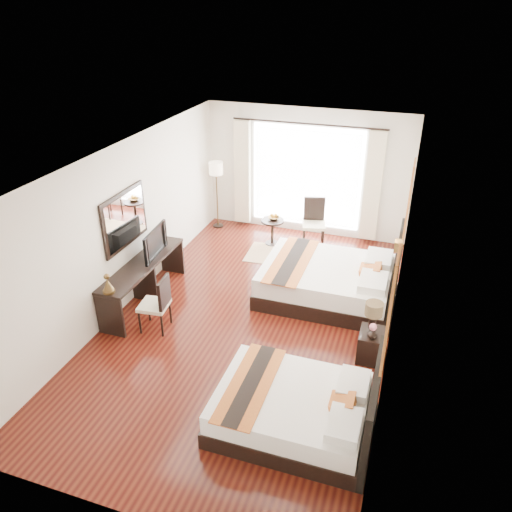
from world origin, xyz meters
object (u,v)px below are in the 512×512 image
(desk_chair, at_px, (156,313))
(window_chair, at_px, (313,232))
(bed_far, at_px, (332,280))
(television, at_px, (151,242))
(floor_lamp, at_px, (216,173))
(nightstand, at_px, (371,345))
(fruit_bowl, at_px, (274,218))
(table_lamp, at_px, (374,311))
(console_desk, at_px, (144,282))
(side_table, at_px, (272,232))
(vase, at_px, (372,332))
(bed_near, at_px, (299,409))

(desk_chair, height_order, window_chair, window_chair)
(bed_far, xyz_separation_m, television, (-3.10, -0.83, 0.67))
(desk_chair, bearing_deg, floor_lamp, -88.27)
(nightstand, relative_size, fruit_bowl, 1.97)
(table_lamp, relative_size, television, 0.47)
(nightstand, height_order, desk_chair, desk_chair)
(bed_far, relative_size, console_desk, 1.07)
(side_table, xyz_separation_m, fruit_bowl, (0.02, 0.04, 0.31))
(fruit_bowl, distance_m, window_chair, 0.91)
(table_lamp, height_order, side_table, table_lamp)
(vase, height_order, television, television)
(console_desk, bearing_deg, nightstand, -4.76)
(floor_lamp, bearing_deg, nightstand, -42.69)
(vase, relative_size, console_desk, 0.06)
(desk_chair, relative_size, window_chair, 0.93)
(nightstand, height_order, side_table, side_table)
(television, xyz_separation_m, side_table, (1.47, 2.54, -0.73))
(bed_near, distance_m, window_chair, 5.19)
(vase, height_order, desk_chair, desk_chair)
(table_lamp, xyz_separation_m, side_table, (-2.49, 3.13, -0.50))
(bed_far, xyz_separation_m, nightstand, (0.89, -1.49, -0.11))
(bed_near, relative_size, vase, 14.47)
(television, bearing_deg, desk_chair, -155.43)
(desk_chair, bearing_deg, nightstand, 179.43)
(bed_near, xyz_separation_m, vase, (0.70, 1.52, 0.28))
(bed_near, height_order, nightstand, bed_near)
(vase, bearing_deg, television, 168.77)
(table_lamp, relative_size, console_desk, 0.19)
(floor_lamp, bearing_deg, window_chair, -5.79)
(television, bearing_deg, nightstand, -104.68)
(nightstand, bearing_deg, vase, -92.23)
(nightstand, height_order, vase, vase)
(floor_lamp, bearing_deg, table_lamp, -42.33)
(floor_lamp, relative_size, side_table, 2.74)
(table_lamp, bearing_deg, vase, -82.06)
(television, bearing_deg, vase, -106.48)
(table_lamp, bearing_deg, floor_lamp, 137.67)
(bed_near, xyz_separation_m, bed_far, (-0.19, 3.14, 0.05))
(console_desk, height_order, fruit_bowl, console_desk)
(side_table, xyz_separation_m, window_chair, (0.85, 0.25, 0.03))
(desk_chair, relative_size, fruit_bowl, 3.98)
(vase, relative_size, television, 0.15)
(vase, height_order, floor_lamp, floor_lamp)
(bed_far, relative_size, table_lamp, 5.60)
(table_lamp, relative_size, side_table, 0.74)
(vase, bearing_deg, table_lamp, 97.94)
(vase, bearing_deg, floor_lamp, 136.29)
(nightstand, xyz_separation_m, window_chair, (-1.67, 3.45, 0.09))
(floor_lamp, xyz_separation_m, side_table, (1.48, -0.48, -1.03))
(floor_lamp, height_order, fruit_bowl, floor_lamp)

